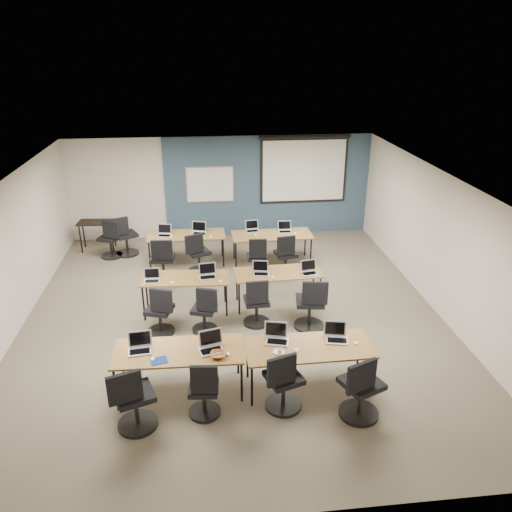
{
  "coord_description": "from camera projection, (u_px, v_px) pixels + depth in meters",
  "views": [
    {
      "loc": [
        -0.51,
        -8.46,
        4.94
      ],
      "look_at": [
        0.48,
        0.4,
        1.09
      ],
      "focal_mm": 35.0,
      "sensor_mm": 36.0,
      "label": 1
    }
  ],
  "objects": [
    {
      "name": "whiteboard",
      "position": [
        210.0,
        185.0,
        13.16
      ],
      "size": [
        1.28,
        0.03,
        0.98
      ],
      "color": "#B3B9C5",
      "rests_on": "wall_back"
    },
    {
      "name": "task_chair_0",
      "position": [
        134.0,
        403.0,
        6.76
      ],
      "size": [
        0.58,
        0.56,
        1.04
      ],
      "rotation": [
        0.0,
        0.0,
        0.34
      ],
      "color": "black",
      "rests_on": "floor"
    },
    {
      "name": "training_table_mid_left",
      "position": [
        185.0,
        280.0,
        9.67
      ],
      "size": [
        1.69,
        0.71,
        0.73
      ],
      "rotation": [
        0.0,
        0.0,
        -0.07
      ],
      "color": "brown",
      "rests_on": "floor"
    },
    {
      "name": "wall_left",
      "position": [
        7.0,
        262.0,
        8.79
      ],
      "size": [
        0.04,
        9.0,
        2.7
      ],
      "primitive_type": "cube",
      "color": "beige",
      "rests_on": "ground"
    },
    {
      "name": "task_chair_2",
      "position": [
        283.0,
        385.0,
        7.12
      ],
      "size": [
        0.55,
        0.54,
        1.01
      ],
      "rotation": [
        0.0,
        0.0,
        0.33
      ],
      "color": "black",
      "rests_on": "floor"
    },
    {
      "name": "training_table_front_right",
      "position": [
        309.0,
        349.0,
        7.49
      ],
      "size": [
        1.92,
        0.8,
        0.73
      ],
      "rotation": [
        0.0,
        0.0,
        0.01
      ],
      "color": "brown",
      "rests_on": "floor"
    },
    {
      "name": "task_chair_1",
      "position": [
        204.0,
        394.0,
        7.0
      ],
      "size": [
        0.46,
        0.46,
        0.95
      ],
      "rotation": [
        0.0,
        0.0,
        -0.09
      ],
      "color": "black",
      "rests_on": "floor"
    },
    {
      "name": "task_chair_6",
      "position": [
        257.0,
        306.0,
        9.28
      ],
      "size": [
        0.5,
        0.5,
        0.98
      ],
      "rotation": [
        0.0,
        0.0,
        0.05
      ],
      "color": "black",
      "rests_on": "floor"
    },
    {
      "name": "mouse_5",
      "position": [
        220.0,
        281.0,
        9.47
      ],
      "size": [
        0.07,
        0.1,
        0.03
      ],
      "primitive_type": "ellipsoid",
      "rotation": [
        0.0,
        0.0,
        0.07
      ],
      "color": "white",
      "rests_on": "training_table_mid_left"
    },
    {
      "name": "task_chair_8",
      "position": [
        163.0,
        263.0,
        11.0
      ],
      "size": [
        0.57,
        0.57,
        1.04
      ],
      "rotation": [
        0.0,
        0.0,
        -0.09
      ],
      "color": "black",
      "rests_on": "floor"
    },
    {
      "name": "wall_front",
      "position": [
        263.0,
        424.0,
        5.09
      ],
      "size": [
        8.0,
        0.04,
        2.7
      ],
      "primitive_type": "cube",
      "color": "beige",
      "rests_on": "ground"
    },
    {
      "name": "training_table_mid_right",
      "position": [
        278.0,
        274.0,
        9.89
      ],
      "size": [
        1.72,
        0.72,
        0.73
      ],
      "rotation": [
        0.0,
        0.0,
        0.04
      ],
      "color": "#9A602C",
      "rests_on": "floor"
    },
    {
      "name": "mouse_7",
      "position": [
        316.0,
        275.0,
        9.73
      ],
      "size": [
        0.06,
        0.09,
        0.03
      ],
      "primitive_type": "ellipsoid",
      "rotation": [
        0.0,
        0.0,
        0.05
      ],
      "color": "white",
      "rests_on": "training_table_mid_right"
    },
    {
      "name": "laptop_2",
      "position": [
        277.0,
        337.0,
        7.6
      ],
      "size": [
        0.35,
        0.3,
        0.26
      ],
      "rotation": [
        0.0,
        0.0,
        -0.25
      ],
      "color": "#A0A0AC",
      "rests_on": "training_table_front_right"
    },
    {
      "name": "laptop_7",
      "position": [
        309.0,
        270.0,
        9.82
      ],
      "size": [
        0.32,
        0.27,
        0.24
      ],
      "rotation": [
        0.0,
        0.0,
        0.19
      ],
      "color": "#B1B1B7",
      "rests_on": "training_table_mid_right"
    },
    {
      "name": "training_table_back_left",
      "position": [
        186.0,
        236.0,
        11.81
      ],
      "size": [
        1.83,
        0.76,
        0.73
      ],
      "rotation": [
        0.0,
        0.0,
        0.0
      ],
      "color": "brown",
      "rests_on": "floor"
    },
    {
      "name": "mouse_2",
      "position": [
        296.0,
        350.0,
        7.37
      ],
      "size": [
        0.07,
        0.1,
        0.04
      ],
      "primitive_type": "ellipsoid",
      "rotation": [
        0.0,
        0.0,
        0.07
      ],
      "color": "white",
      "rests_on": "training_table_front_right"
    },
    {
      "name": "mouse_8",
      "position": [
        171.0,
        236.0,
        11.64
      ],
      "size": [
        0.08,
        0.11,
        0.03
      ],
      "primitive_type": "ellipsoid",
      "rotation": [
        0.0,
        0.0,
        0.26
      ],
      "color": "white",
      "rests_on": "training_table_back_left"
    },
    {
      "name": "mouse_11",
      "position": [
        295.0,
        233.0,
        11.84
      ],
      "size": [
        0.07,
        0.1,
        0.03
      ],
      "primitive_type": "ellipsoid",
      "rotation": [
        0.0,
        0.0,
        -0.2
      ],
      "color": "white",
      "rests_on": "training_table_back_right"
    },
    {
      "name": "mouse_0",
      "position": [
        153.0,
        359.0,
        7.16
      ],
      "size": [
        0.08,
        0.11,
        0.04
      ],
      "primitive_type": "ellipsoid",
      "rotation": [
        0.0,
        0.0,
        -0.2
      ],
      "color": "white",
      "rests_on": "training_table_front_left"
    },
    {
      "name": "utility_table",
      "position": [
        96.0,
        225.0,
        12.6
      ],
      "size": [
        0.9,
        0.5,
        0.75
      ],
      "rotation": [
        0.0,
        0.0,
        -0.07
      ],
      "color": "black",
      "rests_on": "floor"
    },
    {
      "name": "wall_right",
      "position": [
        440.0,
        244.0,
        9.6
      ],
      "size": [
        0.04,
        9.0,
        2.7
      ],
      "primitive_type": "cube",
      "color": "beige",
      "rests_on": "ground"
    },
    {
      "name": "spare_chair_b",
      "position": [
        111.0,
        242.0,
        12.21
      ],
      "size": [
        0.55,
        0.52,
        1.0
      ],
      "rotation": [
        0.0,
        0.0,
        -0.41
      ],
      "color": "black",
      "rests_on": "floor"
    },
    {
      "name": "laptop_10",
      "position": [
        252.0,
        228.0,
        12.0
      ],
      "size": [
        0.32,
        0.27,
        0.24
      ],
      "rotation": [
        0.0,
        0.0,
        0.12
      ],
      "color": "#B9B9C4",
      "rests_on": "training_table_back_right"
    },
    {
      "name": "training_table_front_left",
      "position": [
        179.0,
        353.0,
        7.39
      ],
      "size": [
        1.93,
        0.8,
        0.73
      ],
      "rotation": [
        0.0,
        0.0,
        -0.02
      ],
      "color": "#955F2D",
      "rests_on": "floor"
    },
    {
      "name": "wall_back",
      "position": [
        221.0,
        187.0,
        13.3
      ],
      "size": [
        8.0,
        0.04,
        2.7
      ],
      "primitive_type": "cube",
      "color": "beige",
      "rests_on": "ground"
    },
    {
      "name": "task_chair_4",
      "position": [
        160.0,
        315.0,
        8.99
      ],
      "size": [
        0.52,
        0.5,
        0.98
      ],
      "rotation": [
        0.0,
        0.0,
        -0.32
      ],
      "color": "black",
      "rests_on": "floor"
    },
    {
      "name": "snack_bowl",
      "position": [
        218.0,
        355.0,
        7.23
      ],
      "size": [
        0.26,
        0.26,
        0.06
      ],
      "primitive_type": "imported",
      "rotation": [
        0.0,
        0.0,
        -0.08
      ],
      "color": "#925A20",
      "rests_on": "training_table_front_left"
    },
    {
      "name": "mouse_9",
      "position": [
        211.0,
        236.0,
        11.64
      ],
      "size": [
        0.08,
        0.1,
        0.03
      ],
      "primitive_type": "ellipsoid",
      "rotation": [
        0.0,
        0.0,
        0.34
      ],
      "color": "white",
      "rests_on": "training_table_back_left"
    },
    {
      "name": "coffee_cup",
      "position": [
        280.0,
        352.0,
        7.28
      ],
      "size": [
        0.07,
        0.07,
        0.05
      ],
      "primitive_type": "imported",
      "rotation": [
        0.0,
        0.0,
        -0.12
      ],
      "color": "silver",
      "rests_on": "snack_plate"
    },
    {
      "name": "ceiling",
      "position": [
        231.0,
        181.0,
        8.66
      ],
      "size": [
        8.0,
        9.0,
        0.02
      ],
      "primitive_type": "cube",
      "color": "white",
      "rests_on": "ground"
    },
    {
      "name": "spare_chair_a",
      "position": [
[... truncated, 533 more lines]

